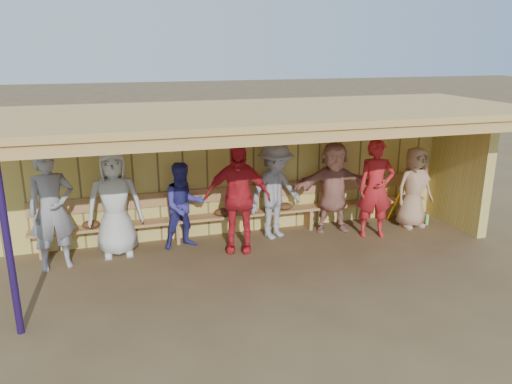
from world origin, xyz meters
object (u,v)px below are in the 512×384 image
player_c (184,206)px  player_h (414,187)px  player_b (115,203)px  player_d (238,198)px  bench (244,208)px  player_e (275,191)px  player_a (52,210)px  player_f (334,187)px  player_g (376,189)px

player_c → player_h: (4.49, -0.23, 0.03)m
player_c → player_b: bearing=170.7°
player_b → player_h: (5.65, -0.23, -0.13)m
player_d → bench: bearing=85.1°
player_e → player_h: (2.80, -0.23, -0.10)m
player_a → player_f: 4.99m
player_f → player_h: player_f is taller
player_h → player_f: bearing=167.3°
player_b → player_g: (4.65, -0.47, -0.01)m
player_d → player_f: player_d is taller
player_c → player_h: size_ratio=0.96×
player_a → bench: player_a is taller
player_d → player_f: 2.04m
bench → player_h: bearing=-9.2°
player_h → bench: player_h is taller
player_f → player_g: 0.78m
player_e → player_h: size_ratio=1.12×
player_a → player_g: (5.61, -0.20, -0.05)m
player_d → player_h: size_ratio=1.20×
player_e → player_h: bearing=-26.4°
player_a → bench: size_ratio=0.26×
bench → player_d: bearing=-113.6°
player_h → player_e: bearing=170.6°
player_f → player_b: bearing=-170.5°
player_a → player_b: bearing=2.2°
player_e → player_b: bearing=158.2°
player_g → player_h: bearing=28.1°
player_f → player_d: bearing=-158.8°
player_d → player_f: (2.00, 0.42, -0.09)m
player_a → player_b: 1.00m
player_c → player_d: player_d is taller
player_f → player_c: bearing=-170.5°
player_f → bench: size_ratio=0.23×
player_g → player_a: bearing=-167.4°
player_b → player_f: player_b is taller
player_g → player_c: bearing=-173.0°
player_d → player_e: size_ratio=1.07×
player_a → player_c: (2.12, 0.27, -0.20)m
player_f → player_g: player_g is taller
player_e → player_g: (1.80, -0.47, 0.02)m
player_e → player_a: bearing=162.2°
player_a → player_h: bearing=-13.1°
player_c → player_e: player_e is taller
player_e → player_f: (1.18, 0.00, -0.02)m
player_e → player_f: player_e is taller
player_b → player_d: 2.07m
player_b → bench: (2.34, 0.31, -0.40)m
player_d → bench: player_d is taller
player_c → player_e: size_ratio=0.86×
player_b → player_d: (2.03, -0.42, 0.03)m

